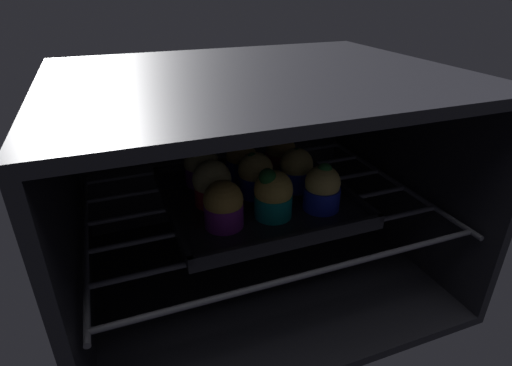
{
  "coord_description": "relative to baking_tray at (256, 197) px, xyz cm",
  "views": [
    {
      "loc": [
        -21.3,
        -32.9,
        47.52
      ],
      "look_at": [
        0.0,
        22.71,
        17.35
      ],
      "focal_mm": 28.41,
      "sensor_mm": 36.0,
      "label": 1
    }
  ],
  "objects": [
    {
      "name": "oven_cavity",
      "position": [
        0.0,
        3.54,
        2.31
      ],
      "size": [
        59.0,
        47.0,
        37.0
      ],
      "color": "black",
      "rests_on": "ground"
    },
    {
      "name": "oven_rack",
      "position": [
        0.0,
        -0.71,
        -1.09
      ],
      "size": [
        54.8,
        42.0,
        0.8
      ],
      "color": "#51515B",
      "rests_on": "oven_cavity"
    },
    {
      "name": "baking_tray",
      "position": [
        0.0,
        0.0,
        0.0
      ],
      "size": [
        29.5,
        29.5,
        2.2
      ],
      "color": "black",
      "rests_on": "oven_rack"
    },
    {
      "name": "muffin_row0_col0",
      "position": [
        -7.72,
        -7.15,
        3.82
      ],
      "size": [
        5.76,
        5.76,
        7.12
      ],
      "color": "#7A238C",
      "rests_on": "baking_tray"
    },
    {
      "name": "muffin_row0_col1",
      "position": [
        -0.15,
        -7.21,
        4.18
      ],
      "size": [
        5.84,
        5.84,
        8.18
      ],
      "color": "#0C8C84",
      "rests_on": "baking_tray"
    },
    {
      "name": "muffin_row0_col2",
      "position": [
        7.94,
        -7.78,
        3.99
      ],
      "size": [
        5.72,
        5.72,
        7.67
      ],
      "color": "#1928B7",
      "rests_on": "baking_tray"
    },
    {
      "name": "muffin_row1_col0",
      "position": [
        -7.49,
        -0.26,
        3.95
      ],
      "size": [
        6.17,
        6.17,
        7.35
      ],
      "color": "red",
      "rests_on": "baking_tray"
    },
    {
      "name": "muffin_row1_col1",
      "position": [
        0.36,
        0.2,
        4.03
      ],
      "size": [
        5.75,
        5.75,
        7.51
      ],
      "color": "#1928B7",
      "rests_on": "baking_tray"
    },
    {
      "name": "muffin_row1_col2",
      "position": [
        7.22,
        -0.16,
        3.94
      ],
      "size": [
        5.72,
        5.72,
        7.27
      ],
      "color": "#1928B7",
      "rests_on": "baking_tray"
    },
    {
      "name": "muffin_row2_col0",
      "position": [
        -7.3,
        7.29,
        3.93
      ],
      "size": [
        5.99,
        5.99,
        7.17
      ],
      "color": "#7A238C",
      "rests_on": "baking_tray"
    },
    {
      "name": "muffin_row2_col1",
      "position": [
        -0.09,
        7.33,
        3.6
      ],
      "size": [
        5.72,
        5.72,
        6.76
      ],
      "color": "#1928B7",
      "rests_on": "baking_tray"
    },
    {
      "name": "muffin_row2_col2",
      "position": [
        7.85,
        7.63,
        3.61
      ],
      "size": [
        5.72,
        5.72,
        6.78
      ],
      "color": "red",
      "rests_on": "baking_tray"
    }
  ]
}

